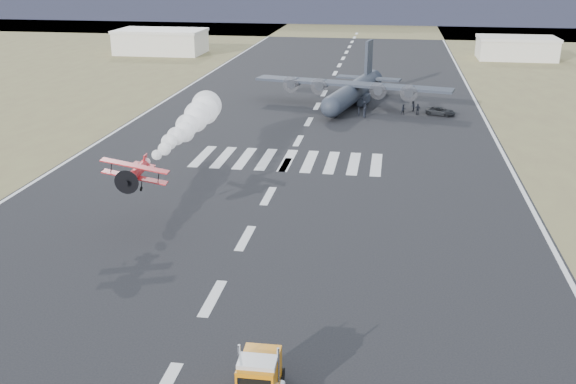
% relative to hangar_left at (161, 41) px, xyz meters
% --- Properties ---
extents(scrub_far, '(500.00, 80.00, 0.00)m').
position_rel_hangar_left_xyz_m(scrub_far, '(52.00, 85.00, -3.41)').
color(scrub_far, brown).
rests_on(scrub_far, ground).
extents(runway_markings, '(60.00, 260.00, 0.01)m').
position_rel_hangar_left_xyz_m(runway_markings, '(52.00, -85.00, -3.40)').
color(runway_markings, silver).
rests_on(runway_markings, ground).
extents(ridge_seg_d, '(150.00, 50.00, 13.00)m').
position_rel_hangar_left_xyz_m(ridge_seg_d, '(52.00, 115.00, 3.09)').
color(ridge_seg_d, slate).
rests_on(ridge_seg_d, ground).
extents(ridge_seg_e, '(150.00, 50.00, 15.00)m').
position_rel_hangar_left_xyz_m(ridge_seg_e, '(117.00, 115.00, 4.09)').
color(ridge_seg_e, slate).
rests_on(ridge_seg_e, ground).
extents(hangar_left, '(24.50, 14.50, 6.70)m').
position_rel_hangar_left_xyz_m(hangar_left, '(0.00, 0.00, 0.00)').
color(hangar_left, beige).
rests_on(hangar_left, ground).
extents(hangar_right, '(20.50, 12.50, 5.90)m').
position_rel_hangar_left_xyz_m(hangar_right, '(98.00, 5.00, -0.40)').
color(hangar_right, beige).
rests_on(hangar_right, ground).
extents(semi_truck, '(2.62, 7.44, 3.33)m').
position_rel_hangar_left_xyz_m(semi_truck, '(58.35, -145.36, -1.77)').
color(semi_truck, black).
rests_on(semi_truck, ground).
extents(aerobatic_biplane, '(6.75, 6.08, 3.13)m').
position_rel_hangar_left_xyz_m(aerobatic_biplane, '(40.67, -120.02, 2.50)').
color(aerobatic_biplane, red).
extents(smoke_trail, '(4.28, 28.83, 4.28)m').
position_rel_hangar_left_xyz_m(smoke_trail, '(39.95, -96.05, 2.69)').
color(smoke_trail, white).
extents(transport_aircraft, '(36.78, 30.10, 10.67)m').
position_rel_hangar_left_xyz_m(transport_aircraft, '(58.52, -58.29, -0.66)').
color(transport_aircraft, '#1E212E').
rests_on(transport_aircraft, ground).
extents(support_vehicle, '(5.60, 3.83, 1.42)m').
position_rel_hangar_left_xyz_m(support_vehicle, '(74.14, -64.68, -2.70)').
color(support_vehicle, black).
rests_on(support_vehicle, ground).
extents(crew_a, '(0.83, 0.81, 1.75)m').
position_rel_hangar_left_xyz_m(crew_a, '(61.05, -66.20, -2.53)').
color(crew_a, black).
rests_on(crew_a, ground).
extents(crew_b, '(1.05, 0.86, 1.86)m').
position_rel_hangar_left_xyz_m(crew_b, '(67.74, -65.31, -2.48)').
color(crew_b, black).
rests_on(crew_b, ground).
extents(crew_c, '(1.26, 0.69, 1.86)m').
position_rel_hangar_left_xyz_m(crew_c, '(60.83, -63.72, -2.48)').
color(crew_c, black).
rests_on(crew_c, ground).
extents(crew_d, '(1.22, 0.91, 1.86)m').
position_rel_hangar_left_xyz_m(crew_d, '(70.17, -64.71, -2.48)').
color(crew_d, black).
rests_on(crew_d, ground).
extents(crew_e, '(0.64, 0.90, 1.70)m').
position_rel_hangar_left_xyz_m(crew_e, '(61.06, -68.43, -2.56)').
color(crew_e, black).
rests_on(crew_e, ground).
extents(crew_f, '(1.80, 1.23, 1.86)m').
position_rel_hangar_left_xyz_m(crew_f, '(57.51, -61.71, -2.48)').
color(crew_f, black).
rests_on(crew_f, ground).
extents(crew_g, '(0.62, 0.70, 1.66)m').
position_rel_hangar_left_xyz_m(crew_g, '(60.07, -67.78, -2.58)').
color(crew_g, black).
rests_on(crew_g, ground).
extents(crew_h, '(0.61, 0.91, 1.79)m').
position_rel_hangar_left_xyz_m(crew_h, '(69.40, -62.21, -2.51)').
color(crew_h, black).
rests_on(crew_h, ground).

